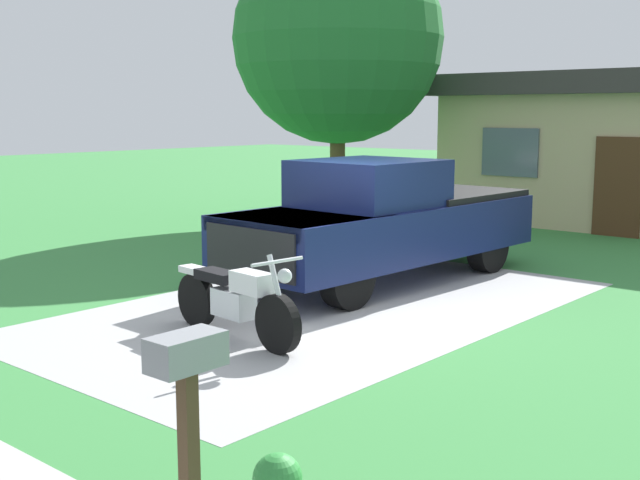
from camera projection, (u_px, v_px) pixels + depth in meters
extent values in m
plane|color=#3A8640|center=(326.00, 308.00, 10.90)|extent=(80.00, 80.00, 0.00)
cube|color=#ACACAC|center=(326.00, 308.00, 10.90)|extent=(4.70, 8.08, 0.01)
cylinder|color=black|center=(278.00, 324.00, 8.81)|extent=(0.67, 0.19, 0.66)
cylinder|color=black|center=(197.00, 300.00, 9.93)|extent=(0.67, 0.19, 0.66)
cube|color=silver|center=(233.00, 303.00, 9.37)|extent=(0.59, 0.32, 0.32)
cube|color=silver|center=(252.00, 282.00, 9.07)|extent=(0.55, 0.32, 0.24)
cube|color=black|center=(218.00, 276.00, 9.55)|extent=(0.63, 0.35, 0.12)
cube|color=silver|center=(196.00, 270.00, 9.87)|extent=(0.50, 0.25, 0.08)
cylinder|color=silver|center=(278.00, 291.00, 8.75)|extent=(0.34, 0.10, 0.77)
cylinder|color=silver|center=(277.00, 262.00, 8.70)|extent=(0.12, 0.70, 0.04)
sphere|color=silver|center=(285.00, 276.00, 8.63)|extent=(0.16, 0.16, 0.16)
cylinder|color=black|center=(348.00, 278.00, 10.79)|extent=(0.34, 0.85, 0.84)
cylinder|color=black|center=(264.00, 263.00, 11.90)|extent=(0.34, 0.85, 0.84)
cylinder|color=black|center=(488.00, 247.00, 13.32)|extent=(0.34, 0.85, 0.84)
cylinder|color=black|center=(408.00, 236.00, 14.42)|extent=(0.34, 0.85, 0.84)
cube|color=#141E51|center=(384.00, 230.00, 12.59)|extent=(2.24, 5.68, 0.80)
cube|color=#141E51|center=(301.00, 222.00, 11.21)|extent=(1.98, 1.98, 0.20)
cube|color=#141E51|center=(368.00, 183.00, 12.18)|extent=(1.88, 1.97, 0.70)
cube|color=#3F4C56|center=(333.00, 194.00, 11.62)|extent=(1.71, 0.23, 0.60)
cube|color=black|center=(442.00, 205.00, 13.66)|extent=(2.00, 2.48, 0.50)
cube|color=black|center=(251.00, 252.00, 10.58)|extent=(1.70, 0.17, 0.64)
sphere|color=#2D8C38|center=(277.00, 478.00, 4.18)|extent=(0.26, 0.26, 0.26)
cube|color=#4C3823|center=(189.00, 444.00, 5.07)|extent=(0.10, 0.10, 1.10)
cube|color=gray|center=(186.00, 352.00, 4.98)|extent=(0.26, 0.48, 0.22)
cylinder|color=brown|center=(337.00, 168.00, 19.15)|extent=(0.36, 0.36, 2.59)
sphere|color=#256F30|center=(338.00, 38.00, 18.69)|extent=(4.86, 4.86, 4.86)
cube|color=#4C2D19|center=(618.00, 187.00, 17.03)|extent=(1.00, 0.08, 2.10)
cube|color=#4C5966|center=(510.00, 152.00, 18.56)|extent=(1.40, 0.06, 1.10)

